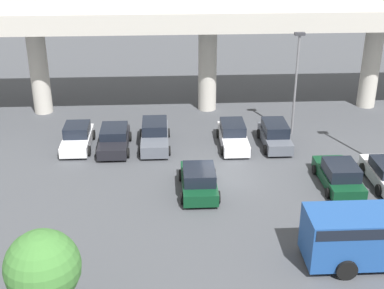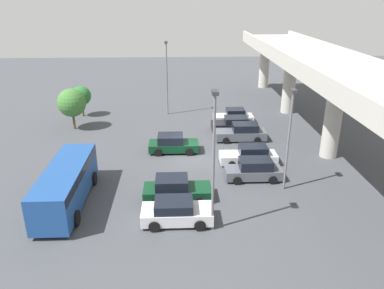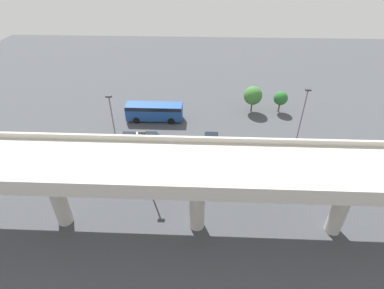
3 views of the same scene
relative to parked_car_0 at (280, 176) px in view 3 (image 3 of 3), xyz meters
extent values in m
plane|color=#424449|center=(9.56, -5.23, -0.73)|extent=(113.74, 113.74, 0.00)
cube|color=#BCB7AD|center=(9.56, 7.02, 6.66)|extent=(53.08, 6.98, 0.90)
cube|color=#BCB7AD|center=(9.56, 3.68, 7.39)|extent=(53.08, 0.30, 0.55)
cube|color=#BCB7AD|center=(9.56, 10.36, 7.39)|extent=(53.08, 0.30, 0.55)
cylinder|color=#BCB7AD|center=(-3.71, 7.02, 2.74)|extent=(1.46, 1.46, 6.94)
cylinder|color=#BCB7AD|center=(9.56, 7.02, 2.74)|extent=(1.46, 1.46, 6.94)
cylinder|color=#BCB7AD|center=(22.82, 7.02, 2.74)|extent=(1.46, 1.46, 6.94)
cube|color=silver|center=(0.00, -0.07, -0.19)|extent=(1.81, 4.36, 0.69)
cube|color=black|center=(0.00, 0.16, 0.51)|extent=(1.67, 1.97, 0.73)
cylinder|color=black|center=(0.93, -1.42, -0.38)|extent=(0.22, 0.69, 0.69)
cylinder|color=black|center=(-0.93, -1.42, -0.38)|extent=(0.22, 0.69, 0.69)
cylinder|color=black|center=(0.93, 1.29, -0.38)|extent=(0.22, 0.69, 0.69)
cylinder|color=black|center=(-0.93, 1.29, -0.38)|extent=(0.22, 0.69, 0.69)
cube|color=black|center=(2.57, -0.50, -0.18)|extent=(1.93, 4.43, 0.71)
cube|color=black|center=(2.57, -0.14, 0.46)|extent=(1.78, 2.36, 0.58)
cylinder|color=black|center=(3.55, -1.87, -0.39)|extent=(0.22, 0.68, 0.68)
cylinder|color=black|center=(1.58, -1.87, -0.39)|extent=(0.22, 0.68, 0.68)
cylinder|color=black|center=(3.55, 0.88, -0.39)|extent=(0.22, 0.68, 0.68)
cylinder|color=black|center=(1.58, 0.88, -0.39)|extent=(0.22, 0.68, 0.68)
cube|color=#515660|center=(5.35, -0.12, -0.15)|extent=(1.85, 4.90, 0.80)
cube|color=black|center=(5.35, 0.29, 0.61)|extent=(1.70, 2.39, 0.72)
cylinder|color=black|center=(6.30, -1.64, -0.40)|extent=(0.22, 0.65, 0.65)
cylinder|color=black|center=(4.41, -1.64, -0.40)|extent=(0.22, 0.65, 0.65)
cylinder|color=black|center=(6.30, 1.40, -0.40)|extent=(0.22, 0.65, 0.65)
cylinder|color=black|center=(4.41, 1.40, -0.40)|extent=(0.22, 0.65, 0.65)
cube|color=#0C381E|center=(7.98, -6.64, -0.18)|extent=(1.97, 4.45, 0.70)
cube|color=black|center=(7.98, -6.92, 0.53)|extent=(1.81, 2.26, 0.72)
cylinder|color=black|center=(6.98, -5.26, -0.37)|extent=(0.22, 0.71, 0.71)
cylinder|color=black|center=(8.99, -5.26, -0.37)|extent=(0.22, 0.71, 0.71)
cylinder|color=black|center=(6.98, -8.02, -0.37)|extent=(0.22, 0.71, 0.71)
cylinder|color=black|center=(8.99, -8.02, -0.37)|extent=(0.22, 0.71, 0.71)
cube|color=silver|center=(10.79, -0.34, -0.19)|extent=(1.74, 4.78, 0.73)
cube|color=black|center=(10.79, 0.03, 0.51)|extent=(1.60, 2.31, 0.68)
cylinder|color=black|center=(11.68, -1.83, -0.42)|extent=(0.22, 0.62, 0.62)
cylinder|color=black|center=(9.90, -1.83, -0.42)|extent=(0.22, 0.62, 0.62)
cylinder|color=black|center=(11.68, 1.14, -0.42)|extent=(0.22, 0.62, 0.62)
cylinder|color=black|center=(9.90, 1.14, -0.42)|extent=(0.22, 0.62, 0.62)
cube|color=#515660|center=(13.70, -0.48, -0.18)|extent=(1.71, 4.35, 0.73)
cube|color=black|center=(13.70, -0.33, 0.56)|extent=(1.57, 2.46, 0.75)
cylinder|color=black|center=(14.58, -1.83, -0.40)|extent=(0.22, 0.66, 0.66)
cylinder|color=black|center=(12.83, -1.83, -0.40)|extent=(0.22, 0.66, 0.66)
cylinder|color=black|center=(14.58, 0.87, -0.40)|extent=(0.22, 0.66, 0.66)
cylinder|color=black|center=(12.83, 0.87, -0.40)|extent=(0.22, 0.66, 0.66)
cube|color=#0C381E|center=(16.37, -6.34, -0.22)|extent=(1.94, 4.73, 0.68)
cube|color=black|center=(16.37, -6.72, 0.49)|extent=(1.79, 2.24, 0.75)
cylinder|color=black|center=(15.37, -4.87, -0.42)|extent=(0.22, 0.61, 0.61)
cylinder|color=black|center=(17.36, -4.87, -0.42)|extent=(0.22, 0.61, 0.61)
cylinder|color=black|center=(15.37, -7.80, -0.42)|extent=(0.22, 0.61, 0.61)
cylinder|color=black|center=(17.36, -7.80, -0.42)|extent=(0.22, 0.61, 0.61)
cube|color=silver|center=(19.37, -6.37, -0.15)|extent=(1.96, 4.44, 0.76)
cube|color=black|center=(19.37, -6.57, 0.52)|extent=(1.81, 2.37, 0.59)
cylinder|color=black|center=(18.36, -4.99, -0.37)|extent=(0.22, 0.71, 0.71)
cylinder|color=black|center=(20.37, -4.99, -0.37)|extent=(0.22, 0.71, 0.71)
cylinder|color=black|center=(18.36, -7.75, -0.37)|extent=(0.22, 0.71, 0.71)
cylinder|color=black|center=(20.37, -7.75, -0.37)|extent=(0.22, 0.71, 0.71)
cube|color=#1E478C|center=(16.78, -13.81, 0.74)|extent=(8.66, 2.38, 2.40)
cube|color=black|center=(16.78, -13.81, 1.60)|extent=(8.48, 2.43, 0.53)
cylinder|color=black|center=(19.47, -12.59, -0.23)|extent=(0.98, 0.29, 0.98)
cylinder|color=black|center=(19.47, -15.02, -0.23)|extent=(0.98, 0.29, 0.98)
cylinder|color=black|center=(14.10, -12.59, -0.23)|extent=(0.98, 0.29, 0.98)
cylinder|color=black|center=(14.10, -15.02, -0.23)|extent=(0.98, 0.29, 0.98)
cylinder|color=slate|center=(15.35, 1.50, 2.91)|extent=(0.16, 0.16, 7.28)
cube|color=#333338|center=(15.35, 1.50, 6.65)|extent=(0.70, 0.35, 0.20)
cylinder|color=slate|center=(-3.57, -7.40, 3.41)|extent=(0.16, 0.16, 8.27)
cube|color=#333338|center=(-3.57, -7.40, 7.64)|extent=(0.70, 0.35, 0.20)
cylinder|color=slate|center=(20.21, -4.25, 3.49)|extent=(0.16, 0.16, 8.43)
cube|color=#333338|center=(20.21, -4.25, 7.80)|extent=(0.70, 0.35, 0.20)
cylinder|color=brown|center=(-3.20, -17.33, 0.02)|extent=(0.24, 0.24, 1.50)
sphere|color=#286B2D|center=(-3.20, -17.33, 1.72)|extent=(2.23, 2.23, 2.23)
cylinder|color=brown|center=(1.30, -17.22, 0.08)|extent=(0.24, 0.24, 1.61)
sphere|color=#3D7533|center=(1.30, -17.22, 2.14)|extent=(2.95, 2.95, 2.95)
camera|label=1|loc=(6.11, -34.10, 14.87)|focal=50.00mm
camera|label=2|loc=(39.45, -6.26, 12.61)|focal=35.00mm
camera|label=3|loc=(9.19, 26.99, 22.94)|focal=28.00mm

